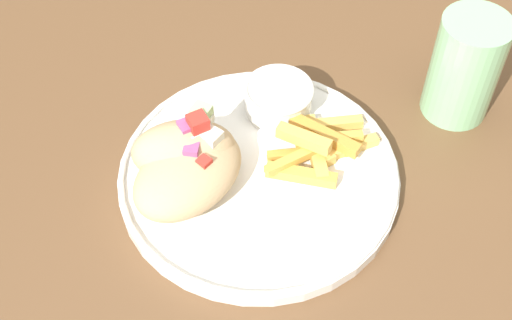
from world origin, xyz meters
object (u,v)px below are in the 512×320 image
object	(u,v)px
water_glass	(464,72)
plate	(256,175)
pita_sandwich_near	(188,173)
sauce_ramekin	(278,97)
pita_sandwich_far	(184,148)
fries_pile	(316,146)

from	to	relation	value
water_glass	plate	bearing A→B (deg)	-159.95
plate	pita_sandwich_near	distance (m)	0.07
sauce_ramekin	pita_sandwich_far	bearing A→B (deg)	-144.99
plate	sauce_ramekin	distance (m)	0.09
pita_sandwich_far	sauce_ramekin	size ratio (longest dim) A/B	1.41
plate	pita_sandwich_near	size ratio (longest dim) A/B	1.93
plate	pita_sandwich_far	world-z (taller)	pita_sandwich_far
pita_sandwich_near	water_glass	xyz separation A→B (m)	(0.29, 0.09, 0.02)
fries_pile	sauce_ramekin	bearing A→B (deg)	116.66
plate	water_glass	size ratio (longest dim) A/B	2.34
pita_sandwich_far	sauce_ramekin	world-z (taller)	pita_sandwich_far
fries_pile	plate	bearing A→B (deg)	-161.79
sauce_ramekin	water_glass	bearing A→B (deg)	-0.37
sauce_ramekin	water_glass	distance (m)	0.19
pita_sandwich_far	fries_pile	size ratio (longest dim) A/B	0.86
pita_sandwich_near	sauce_ramekin	xyz separation A→B (m)	(0.10, 0.10, -0.01)
pita_sandwich_near	fries_pile	size ratio (longest dim) A/B	1.19
plate	fries_pile	distance (m)	0.07
water_glass	pita_sandwich_far	bearing A→B (deg)	-166.81
fries_pile	sauce_ramekin	xyz separation A→B (m)	(-0.03, 0.06, 0.01)
plate	pita_sandwich_far	bearing A→B (deg)	169.08
pita_sandwich_far	pita_sandwich_near	bearing A→B (deg)	-86.75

